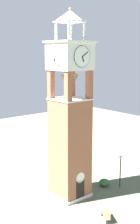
# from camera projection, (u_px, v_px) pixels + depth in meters

# --- Properties ---
(ground) EXTENTS (80.00, 80.00, 0.00)m
(ground) POSITION_uv_depth(u_px,v_px,m) (70.00, 195.00, 32.64)
(ground) COLOR #5B664C
(clock_tower) EXTENTS (3.90, 3.90, 19.38)m
(clock_tower) POSITION_uv_depth(u_px,v_px,m) (70.00, 123.00, 31.11)
(clock_tower) COLOR #93543D
(clock_tower) RESTS_ON ground
(park_bench) EXTENTS (1.16, 1.61, 0.95)m
(park_bench) POSITION_uv_depth(u_px,v_px,m) (106.00, 215.00, 27.66)
(park_bench) COLOR brown
(park_bench) RESTS_ON ground
(lamp_post) EXTENTS (0.36, 0.36, 3.77)m
(lamp_post) POSITION_uv_depth(u_px,v_px,m) (120.00, 165.00, 34.11)
(lamp_post) COLOR black
(lamp_post) RESTS_ON ground
(trash_bin) EXTENTS (0.52, 0.52, 0.80)m
(trash_bin) POSITION_uv_depth(u_px,v_px,m) (79.00, 172.00, 37.83)
(trash_bin) COLOR #4C4C51
(trash_bin) RESTS_ON ground
(shrub_near_entry) EXTENTS (1.20, 1.20, 0.84)m
(shrub_near_entry) POSITION_uv_depth(u_px,v_px,m) (104.00, 183.00, 34.81)
(shrub_near_entry) COLOR #336638
(shrub_near_entry) RESTS_ON ground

